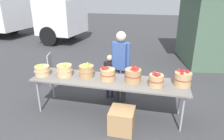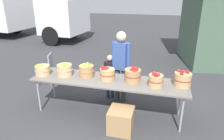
{
  "view_description": "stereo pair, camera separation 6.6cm",
  "coord_description": "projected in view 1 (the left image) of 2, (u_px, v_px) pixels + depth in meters",
  "views": [
    {
      "loc": [
        0.94,
        -3.63,
        2.4
      ],
      "look_at": [
        0.0,
        0.3,
        0.85
      ],
      "focal_mm": 32.87,
      "sensor_mm": 36.0,
      "label": 1
    },
    {
      "loc": [
        1.0,
        -3.61,
        2.4
      ],
      "look_at": [
        0.0,
        0.3,
        0.85
      ],
      "focal_mm": 32.87,
      "sensor_mm": 36.0,
      "label": 2
    }
  ],
  "objects": [
    {
      "name": "produce_crate",
      "position": [
        122.0,
        120.0,
        3.71
      ],
      "size": [
        0.44,
        0.44,
        0.44
      ],
      "primitive_type": "cube",
      "color": "#A87F51",
      "rests_on": "ground"
    },
    {
      "name": "apple_basket_green_0",
      "position": [
        42.0,
        70.0,
        4.29
      ],
      "size": [
        0.32,
        0.32,
        0.25
      ],
      "color": "tan",
      "rests_on": "market_table"
    },
    {
      "name": "apple_basket_green_2",
      "position": [
        86.0,
        71.0,
        4.21
      ],
      "size": [
        0.32,
        0.32,
        0.29
      ],
      "color": "#A87F51",
      "rests_on": "market_table"
    },
    {
      "name": "apple_basket_green_1",
      "position": [
        65.0,
        70.0,
        4.25
      ],
      "size": [
        0.33,
        0.33,
        0.29
      ],
      "color": "tan",
      "rests_on": "market_table"
    },
    {
      "name": "apple_basket_red_0",
      "position": [
        107.0,
        74.0,
        4.06
      ],
      "size": [
        0.31,
        0.31,
        0.28
      ],
      "color": "tan",
      "rests_on": "market_table"
    },
    {
      "name": "apple_basket_red_3",
      "position": [
        183.0,
        79.0,
        3.81
      ],
      "size": [
        0.33,
        0.33,
        0.31
      ],
      "color": "tan",
      "rests_on": "market_table"
    },
    {
      "name": "box_truck",
      "position": [
        3.0,
        9.0,
        11.04
      ],
      "size": [
        7.87,
        2.88,
        2.75
      ],
      "rotation": [
        0.0,
        0.0,
        -0.1
      ],
      "color": "white",
      "rests_on": "ground"
    },
    {
      "name": "child_customer",
      "position": [
        110.0,
        73.0,
        4.75
      ],
      "size": [
        0.27,
        0.19,
        1.07
      ],
      "rotation": [
        0.0,
        0.0,
        3.43
      ],
      "color": "#262D4C",
      "rests_on": "ground"
    },
    {
      "name": "folding_chair",
      "position": [
        46.0,
        67.0,
        5.5
      ],
      "size": [
        0.5,
        0.5,
        0.86
      ],
      "rotation": [
        0.0,
        0.0,
        5.01
      ],
      "color": "#99999E",
      "rests_on": "ground"
    },
    {
      "name": "market_table",
      "position": [
        109.0,
        81.0,
        4.1
      ],
      "size": [
        3.1,
        0.76,
        0.75
      ],
      "color": "slate",
      "rests_on": "ground"
    },
    {
      "name": "ground_plane",
      "position": [
        109.0,
        112.0,
        4.36
      ],
      "size": [
        40.0,
        40.0,
        0.0
      ],
      "primitive_type": "plane",
      "color": "#38383A"
    },
    {
      "name": "apple_basket_red_1",
      "position": [
        133.0,
        75.0,
        3.97
      ],
      "size": [
        0.33,
        0.33,
        0.31
      ],
      "color": "#A87F51",
      "rests_on": "market_table"
    },
    {
      "name": "vendor_adult",
      "position": [
        121.0,
        62.0,
        4.51
      ],
      "size": [
        0.42,
        0.28,
        1.62
      ],
      "rotation": [
        0.0,
        0.0,
        2.92
      ],
      "color": "#3F3F3F",
      "rests_on": "ground"
    },
    {
      "name": "apple_basket_red_2",
      "position": [
        156.0,
        80.0,
        3.78
      ],
      "size": [
        0.28,
        0.28,
        0.29
      ],
      "color": "tan",
      "rests_on": "market_table"
    }
  ]
}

